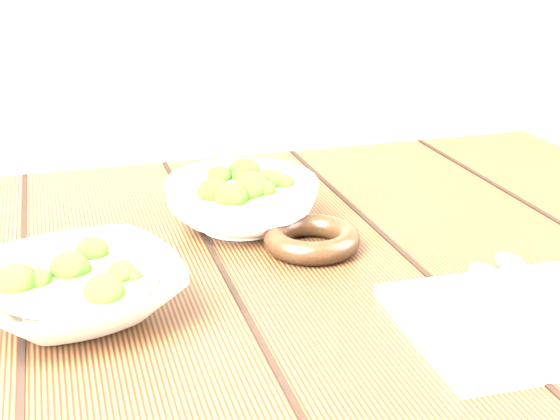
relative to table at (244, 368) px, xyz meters
name	(u,v)px	position (x,y,z in m)	size (l,w,h in m)	color
table	(244,368)	(0.00, 0.00, 0.00)	(1.20, 0.80, 0.75)	#341F0F
soup_bowl_front	(77,288)	(-0.17, -0.05, 0.15)	(0.23, 0.23, 0.05)	silver
soup_bowl_back	(242,200)	(0.03, 0.12, 0.15)	(0.21, 0.21, 0.06)	silver
trivet	(312,239)	(0.09, 0.03, 0.13)	(0.11, 0.11, 0.03)	black
napkin	(526,319)	(0.22, -0.19, 0.13)	(0.22, 0.18, 0.01)	beige
spoon_left	(497,290)	(0.21, -0.15, 0.14)	(0.06, 0.18, 0.01)	#AEA899
spoon_right	(524,278)	(0.25, -0.13, 0.14)	(0.06, 0.18, 0.01)	#AEA899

